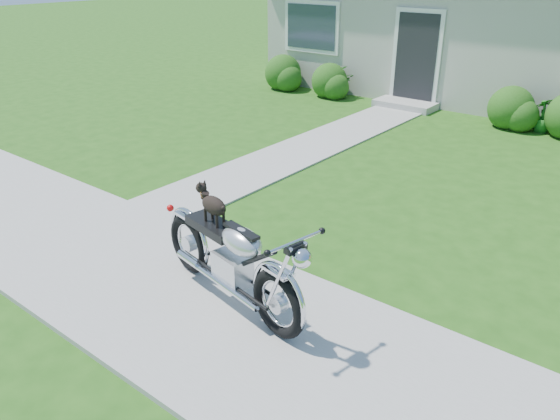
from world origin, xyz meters
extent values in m
plane|color=#235114|center=(0.00, 0.00, 0.00)|extent=(80.00, 80.00, 0.00)
cube|color=#9E9B93|center=(0.00, 0.00, 0.02)|extent=(24.00, 2.20, 0.04)
cube|color=#9E9B93|center=(-1.50, 5.00, 0.01)|extent=(1.20, 8.00, 0.03)
cube|color=beige|center=(0.00, 12.00, 1.50)|extent=(12.00, 6.00, 3.00)
cube|color=black|center=(-1.50, 8.97, 1.05)|extent=(1.00, 0.06, 2.10)
cube|color=#9E9B93|center=(-1.50, 8.62, 0.08)|extent=(1.40, 0.70, 0.16)
cube|color=#2D3847|center=(-4.50, 8.97, 1.60)|extent=(1.70, 0.05, 1.30)
sphere|color=#255416|center=(-3.57, 8.50, 0.39)|extent=(0.91, 0.91, 0.91)
sphere|color=#255416|center=(0.93, 8.50, 0.39)|extent=(0.93, 0.93, 0.93)
sphere|color=#255416|center=(-5.07, 8.50, 0.42)|extent=(0.98, 0.98, 0.98)
imported|color=#1C5215|center=(-3.31, 8.55, 0.37)|extent=(0.72, 0.64, 0.75)
imported|color=#22701E|center=(1.56, 8.55, 0.35)|extent=(0.53, 0.53, 0.70)
torus|color=black|center=(1.54, 0.05, 0.38)|extent=(0.68, 0.24, 0.67)
torus|color=black|center=(0.07, 0.34, 0.38)|extent=(0.68, 0.24, 0.67)
cube|color=silver|center=(0.86, 0.19, 0.42)|extent=(0.44, 0.31, 0.30)
ellipsoid|color=silver|center=(1.02, 0.15, 0.79)|extent=(0.56, 0.38, 0.26)
cube|color=black|center=(0.56, 0.24, 0.78)|extent=(0.69, 0.38, 0.09)
cube|color=silver|center=(1.54, 0.05, 0.72)|extent=(0.32, 0.19, 0.03)
cube|color=silver|center=(0.07, 0.34, 0.72)|extent=(0.32, 0.19, 0.03)
cylinder|color=silver|center=(1.76, 0.01, 1.09)|extent=(0.14, 0.59, 0.03)
sphere|color=silver|center=(1.84, 0.00, 0.98)|extent=(0.20, 0.20, 0.17)
cylinder|color=silver|center=(0.83, 0.06, 0.29)|extent=(1.09, 0.27, 0.06)
ellipsoid|color=black|center=(0.59, 0.24, 1.01)|extent=(0.37, 0.22, 0.18)
sphere|color=black|center=(0.38, 0.28, 1.13)|extent=(0.13, 0.13, 0.11)
cylinder|color=black|center=(0.50, 0.30, 0.89)|extent=(0.03, 0.03, 0.14)
cylinder|color=black|center=(0.48, 0.22, 0.89)|extent=(0.03, 0.03, 0.14)
cylinder|color=black|center=(0.70, 0.26, 0.89)|extent=(0.03, 0.03, 0.14)
cylinder|color=black|center=(0.68, 0.18, 0.89)|extent=(0.03, 0.03, 0.14)
torus|color=#B66930|center=(0.43, 0.27, 1.08)|extent=(0.07, 0.10, 0.09)
camera|label=1|loc=(4.11, -3.15, 3.19)|focal=35.00mm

